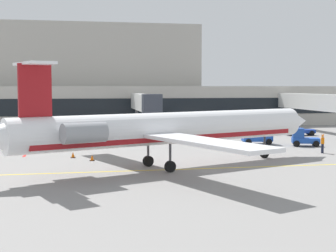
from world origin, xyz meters
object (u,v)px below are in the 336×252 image
belt_loader (303,138)px  marshaller (323,143)px  pushback_tractor (260,135)px  regional_jet (167,129)px  baggage_tug (297,130)px  fuel_tank (234,124)px

belt_loader → marshaller: bearing=-97.1°
pushback_tractor → marshaller: bearing=-69.3°
regional_jet → baggage_tug: 33.14m
regional_jet → pushback_tractor: size_ratio=8.65×
belt_loader → fuel_tank: bearing=101.9°
baggage_tug → pushback_tractor: (-8.89, -8.81, 0.21)m
pushback_tractor → fuel_tank: bearing=86.0°
belt_loader → baggage_tug: bearing=67.3°
regional_jet → belt_loader: bearing=34.3°
pushback_tractor → regional_jet: bearing=-132.8°
regional_jet → baggage_tug: regional_jet is taller
belt_loader → fuel_tank: 15.45m
fuel_tank → regional_jet: bearing=-118.4°
baggage_tug → marshaller: (-5.60, -17.54, 0.18)m
regional_jet → fuel_tank: (14.82, 27.40, -1.90)m
baggage_tug → pushback_tractor: pushback_tractor is taller
belt_loader → fuel_tank: (-3.18, 15.11, 0.46)m
belt_loader → pushback_tractor: bearing=145.5°
baggage_tug → marshaller: size_ratio=2.09×
baggage_tug → pushback_tractor: bearing=-135.3°
baggage_tug → fuel_tank: size_ratio=0.58×
pushback_tractor → fuel_tank: (0.87, 12.33, 0.36)m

